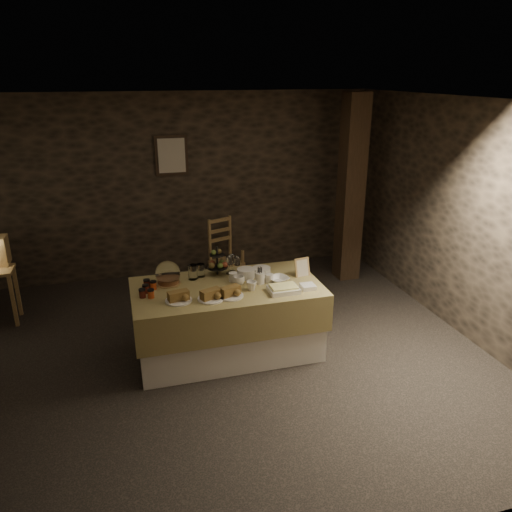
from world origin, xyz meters
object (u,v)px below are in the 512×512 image
object	(u,v)px
buffet_table	(227,314)
chair	(225,251)
fruit_stand	(218,264)
timber_column	(351,190)

from	to	relation	value
buffet_table	chair	world-z (taller)	chair
chair	fruit_stand	world-z (taller)	fruit_stand
chair	timber_column	world-z (taller)	timber_column
buffet_table	chair	distance (m)	2.14
timber_column	chair	bearing A→B (deg)	163.42
chair	fruit_stand	distance (m)	1.89
buffet_table	fruit_stand	size ratio (longest dim) A/B	6.02
buffet_table	timber_column	size ratio (longest dim) A/B	0.74
buffet_table	timber_column	xyz separation A→B (m)	(2.13, 1.59, 0.86)
buffet_table	timber_column	bearing A→B (deg)	36.65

